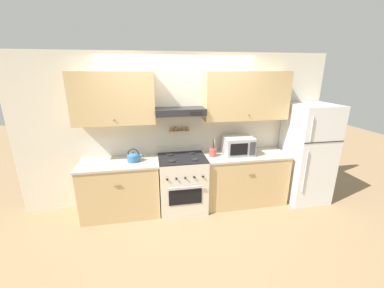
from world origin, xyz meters
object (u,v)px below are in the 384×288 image
at_px(refrigerator, 307,153).
at_px(tea_kettle, 134,157).
at_px(utensil_crock, 213,152).
at_px(microwave, 238,146).
at_px(stove_range, 182,183).

xyz_separation_m(refrigerator, tea_kettle, (-2.99, 0.06, 0.11)).
distance_m(tea_kettle, utensil_crock, 1.28).
height_order(refrigerator, microwave, refrigerator).
distance_m(stove_range, refrigerator, 2.27).
height_order(refrigerator, utensil_crock, refrigerator).
distance_m(refrigerator, tea_kettle, 3.00).
bearing_deg(tea_kettle, refrigerator, -1.19).
xyz_separation_m(refrigerator, microwave, (-1.27, 0.08, 0.19)).
xyz_separation_m(stove_range, microwave, (0.97, 0.04, 0.58)).
distance_m(refrigerator, utensil_crock, 1.72).
relative_size(refrigerator, microwave, 3.56).
xyz_separation_m(stove_range, utensil_crock, (0.52, 0.02, 0.51)).
bearing_deg(refrigerator, tea_kettle, 178.81).
relative_size(tea_kettle, utensil_crock, 0.86).
bearing_deg(refrigerator, microwave, 176.39).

